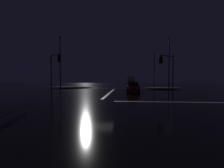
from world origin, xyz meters
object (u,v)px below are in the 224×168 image
(sedan_white, at_px, (131,83))
(box_truck, at_px, (131,80))
(traffic_signal_nw, at_px, (54,66))
(streetlamp_left_near, at_px, (60,59))
(streetlamp_right_far, at_px, (154,66))
(sedan_red, at_px, (133,87))
(traffic_signal_ne, at_px, (168,67))
(streetlamp_right_near, at_px, (169,60))
(sedan_blue, at_px, (131,83))
(sedan_orange, at_px, (131,84))
(sedan_gray, at_px, (134,85))

(sedan_white, distance_m, box_truck, 7.91)
(traffic_signal_nw, bearing_deg, streetlamp_left_near, 105.39)
(sedan_white, height_order, streetlamp_right_far, streetlamp_right_far)
(sedan_red, xyz_separation_m, sedan_white, (0.14, 24.17, 0.00))
(traffic_signal_ne, distance_m, streetlamp_right_near, 6.61)
(sedan_blue, bearing_deg, traffic_signal_nw, -119.52)
(traffic_signal_nw, height_order, streetlamp_right_near, streetlamp_right_near)
(streetlamp_right_far, bearing_deg, traffic_signal_nw, -129.43)
(streetlamp_left_near, bearing_deg, traffic_signal_nw, -74.61)
(sedan_white, bearing_deg, streetlamp_left_near, -123.33)
(sedan_red, height_order, traffic_signal_ne, traffic_signal_ne)
(streetlamp_right_near, bearing_deg, sedan_orange, 123.99)
(sedan_red, relative_size, box_truck, 0.52)
(box_truck, bearing_deg, traffic_signal_ne, -82.64)
(sedan_gray, distance_m, traffic_signal_ne, 10.38)
(sedan_gray, bearing_deg, traffic_signal_ne, -64.03)
(sedan_blue, height_order, streetlamp_right_far, streetlamp_right_far)
(sedan_orange, relative_size, traffic_signal_ne, 0.77)
(traffic_signal_nw, relative_size, streetlamp_right_far, 0.63)
(traffic_signal_nw, relative_size, streetlamp_left_near, 0.58)
(sedan_red, relative_size, streetlamp_left_near, 0.42)
(sedan_blue, relative_size, sedan_white, 1.00)
(box_truck, bearing_deg, sedan_white, -91.06)
(sedan_red, bearing_deg, streetlamp_right_far, 71.58)
(streetlamp_right_near, bearing_deg, streetlamp_right_far, 90.00)
(sedan_red, height_order, sedan_white, same)
(traffic_signal_ne, xyz_separation_m, streetlamp_right_far, (1.68, 22.18, 1.58))
(sedan_blue, xyz_separation_m, streetlamp_right_near, (6.36, -14.82, 4.67))
(sedan_orange, bearing_deg, traffic_signal_nw, -127.34)
(sedan_white, xyz_separation_m, traffic_signal_nw, (-11.94, -26.97, 3.26))
(sedan_red, xyz_separation_m, traffic_signal_ne, (4.78, -2.77, 3.04))
(traffic_signal_nw, xyz_separation_m, streetlamp_right_near, (18.26, 6.21, 1.41))
(sedan_red, distance_m, traffic_signal_nw, 12.56)
(streetlamp_right_near, bearing_deg, sedan_white, 106.93)
(sedan_gray, bearing_deg, sedan_orange, 92.74)
(traffic_signal_ne, height_order, streetlamp_right_far, streetlamp_right_far)
(traffic_signal_nw, xyz_separation_m, streetlamp_right_far, (18.26, 22.21, 1.36))
(sedan_blue, height_order, streetlamp_left_near, streetlamp_left_near)
(sedan_orange, relative_size, sedan_white, 1.00)
(sedan_blue, distance_m, streetlamp_left_near, 20.74)
(streetlamp_right_far, height_order, streetlamp_right_near, streetlamp_right_near)
(sedan_gray, distance_m, sedan_white, 18.03)
(traffic_signal_ne, bearing_deg, sedan_red, 149.90)
(sedan_red, bearing_deg, traffic_signal_ne, -30.10)
(sedan_blue, xyz_separation_m, traffic_signal_ne, (4.67, -21.01, 3.04))
(sedan_red, xyz_separation_m, traffic_signal_nw, (-11.80, -2.80, 3.26))
(box_truck, bearing_deg, streetlamp_left_near, -115.74)
(traffic_signal_ne, bearing_deg, sedan_white, 99.77)
(streetlamp_left_near, relative_size, streetlamp_right_near, 1.07)
(sedan_orange, height_order, traffic_signal_ne, traffic_signal_ne)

